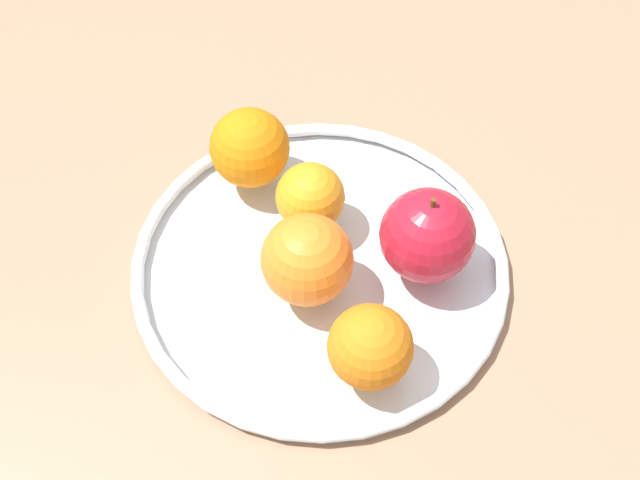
{
  "coord_description": "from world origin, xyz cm",
  "views": [
    {
      "loc": [
        -35.14,
        -22.91,
        63.55
      ],
      "look_at": [
        0.0,
        0.0,
        4.8
      ],
      "focal_mm": 46.42,
      "sensor_mm": 36.0,
      "label": 1
    }
  ],
  "objects_px": {
    "orange_back_right": "(250,148)",
    "orange_center": "(310,197)",
    "apple": "(427,235)",
    "orange_front_right": "(370,347)",
    "orange_front_left": "(307,260)",
    "fruit_bowl": "(320,265)"
  },
  "relations": [
    {
      "from": "orange_back_right",
      "to": "orange_center",
      "type": "bearing_deg",
      "value": -100.19
    },
    {
      "from": "orange_center",
      "to": "orange_front_left",
      "type": "bearing_deg",
      "value": -148.55
    },
    {
      "from": "orange_front_right",
      "to": "orange_back_right",
      "type": "bearing_deg",
      "value": 60.04
    },
    {
      "from": "orange_front_right",
      "to": "orange_front_left",
      "type": "distance_m",
      "value": 0.1
    },
    {
      "from": "apple",
      "to": "orange_front_right",
      "type": "distance_m",
      "value": 0.12
    },
    {
      "from": "apple",
      "to": "orange_back_right",
      "type": "bearing_deg",
      "value": 89.73
    },
    {
      "from": "apple",
      "to": "orange_back_right",
      "type": "xyz_separation_m",
      "value": [
        0.0,
        0.19,
        -0.0
      ]
    },
    {
      "from": "apple",
      "to": "orange_center",
      "type": "height_order",
      "value": "apple"
    },
    {
      "from": "apple",
      "to": "fruit_bowl",
      "type": "bearing_deg",
      "value": 120.84
    },
    {
      "from": "apple",
      "to": "orange_front_right",
      "type": "bearing_deg",
      "value": -173.64
    },
    {
      "from": "orange_center",
      "to": "orange_front_right",
      "type": "distance_m",
      "value": 0.16
    },
    {
      "from": "orange_center",
      "to": "orange_back_right",
      "type": "bearing_deg",
      "value": 79.81
    },
    {
      "from": "orange_center",
      "to": "orange_back_right",
      "type": "xyz_separation_m",
      "value": [
        0.01,
        0.08,
        0.01
      ]
    },
    {
      "from": "orange_center",
      "to": "orange_front_left",
      "type": "xyz_separation_m",
      "value": [
        -0.06,
        -0.04,
        0.01
      ]
    },
    {
      "from": "fruit_bowl",
      "to": "orange_center",
      "type": "height_order",
      "value": "orange_center"
    },
    {
      "from": "apple",
      "to": "orange_front_left",
      "type": "relative_size",
      "value": 1.15
    },
    {
      "from": "fruit_bowl",
      "to": "orange_front_right",
      "type": "bearing_deg",
      "value": -126.58
    },
    {
      "from": "fruit_bowl",
      "to": "apple",
      "type": "bearing_deg",
      "value": -59.16
    },
    {
      "from": "fruit_bowl",
      "to": "orange_back_right",
      "type": "height_order",
      "value": "orange_back_right"
    },
    {
      "from": "orange_center",
      "to": "orange_front_left",
      "type": "relative_size",
      "value": 0.8
    },
    {
      "from": "orange_front_right",
      "to": "apple",
      "type": "bearing_deg",
      "value": 6.36
    },
    {
      "from": "orange_front_left",
      "to": "orange_front_right",
      "type": "bearing_deg",
      "value": -114.56
    }
  ]
}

